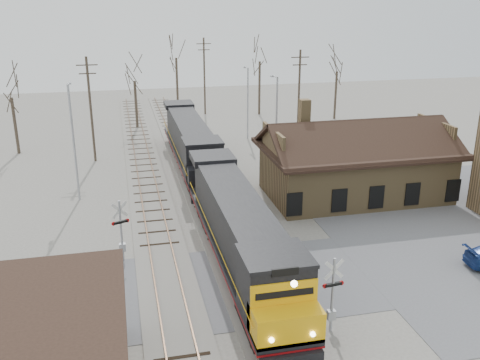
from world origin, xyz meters
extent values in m
plane|color=#9E998F|center=(0.00, 0.00, 0.00)|extent=(140.00, 140.00, 0.00)
cube|color=slate|center=(0.00, 0.00, 0.01)|extent=(60.00, 9.00, 0.03)
cube|color=slate|center=(18.00, 4.00, 0.02)|extent=(22.00, 26.00, 0.03)
cube|color=#9E998F|center=(0.00, 15.00, 0.06)|extent=(3.40, 90.00, 0.12)
cube|color=#473323|center=(-0.72, 15.00, 0.17)|extent=(0.08, 90.00, 0.14)
cube|color=#473323|center=(0.72, 15.00, 0.17)|extent=(0.08, 90.00, 0.14)
cube|color=#9E998F|center=(-4.50, 15.00, 0.06)|extent=(3.40, 90.00, 0.12)
cube|color=#473323|center=(-5.22, 15.00, 0.17)|extent=(0.08, 90.00, 0.14)
cube|color=#473323|center=(-3.78, 15.00, 0.17)|extent=(0.08, 90.00, 0.14)
cube|color=olive|center=(12.00, 12.00, 2.00)|extent=(14.00, 8.00, 4.00)
cube|color=black|center=(12.00, 12.00, 4.10)|extent=(15.20, 9.20, 0.30)
cube|color=black|center=(12.00, 9.70, 5.10)|extent=(15.00, 4.71, 2.66)
cube|color=black|center=(12.00, 14.30, 5.10)|extent=(15.00, 4.71, 2.66)
cube|color=olive|center=(8.00, 13.50, 6.80)|extent=(0.80, 0.80, 2.20)
cube|color=black|center=(0.00, -4.50, 0.56)|extent=(2.56, 4.10, 1.02)
cube|color=black|center=(0.00, 8.81, 0.56)|extent=(2.56, 4.10, 1.02)
cube|color=black|center=(0.00, 2.15, 1.38)|extent=(3.07, 20.48, 0.36)
cube|color=maroon|center=(0.00, 2.15, 1.16)|extent=(3.09, 20.48, 0.12)
cube|color=black|center=(0.00, 3.43, 2.97)|extent=(2.66, 14.85, 2.87)
cube|color=black|center=(0.00, -5.43, 2.97)|extent=(3.07, 2.87, 2.87)
cube|color=#EFAB0C|center=(0.00, -7.17, 2.10)|extent=(3.07, 1.84, 1.43)
cylinder|color=#FFF2CC|center=(0.00, -8.11, 4.51)|extent=(0.29, 0.10, 0.29)
cube|color=black|center=(0.00, 16.47, 0.56)|extent=(2.56, 4.10, 1.02)
cube|color=black|center=(0.00, 29.78, 0.56)|extent=(2.56, 4.10, 1.02)
cube|color=black|center=(0.00, 23.13, 1.38)|extent=(3.07, 20.48, 0.36)
cube|color=maroon|center=(0.00, 23.13, 1.16)|extent=(3.09, 20.48, 0.12)
cube|color=black|center=(0.00, 24.41, 2.97)|extent=(2.66, 14.85, 2.87)
cube|color=black|center=(0.00, 15.55, 2.97)|extent=(3.07, 2.87, 2.87)
cube|color=black|center=(0.00, 13.81, 2.10)|extent=(3.07, 1.84, 1.43)
cube|color=black|center=(0.00, 12.79, 0.56)|extent=(2.87, 0.25, 1.02)
cylinder|color=#A5A8AD|center=(2.93, -5.44, 1.99)|extent=(0.14, 0.14, 3.98)
cube|color=silver|center=(2.93, -5.44, 3.38)|extent=(1.04, 0.15, 1.04)
cube|color=silver|center=(2.93, -5.44, 3.38)|extent=(1.04, 0.15, 1.04)
cube|color=black|center=(2.93, -5.44, 2.59)|extent=(0.91, 0.25, 0.15)
cylinder|color=#B20C0C|center=(2.48, -5.48, 2.59)|extent=(0.25, 0.11, 0.24)
cylinder|color=#B20C0C|center=(3.37, -5.39, 2.59)|extent=(0.25, 0.11, 0.24)
cube|color=#A5A8AD|center=(2.93, -5.44, 0.89)|extent=(0.40, 0.30, 0.50)
cylinder|color=#A5A8AD|center=(-6.89, 4.44, 2.00)|extent=(0.14, 0.14, 4.01)
cube|color=silver|center=(-6.89, 4.44, 3.41)|extent=(0.99, 0.42, 1.05)
cube|color=silver|center=(-6.89, 4.44, 3.41)|extent=(0.99, 0.42, 1.05)
cube|color=black|center=(-6.89, 4.44, 2.61)|extent=(0.89, 0.47, 0.15)
cylinder|color=#B20C0C|center=(-6.47, 4.61, 2.61)|extent=(0.25, 0.16, 0.24)
cylinder|color=#B20C0C|center=(-7.31, 4.27, 2.61)|extent=(0.25, 0.16, 0.24)
cube|color=#A5A8AD|center=(-6.89, 4.44, 0.90)|extent=(0.40, 0.30, 0.50)
cylinder|color=#A5A8AD|center=(-10.12, 16.05, 4.68)|extent=(0.18, 0.18, 9.35)
cylinder|color=#A5A8AD|center=(-10.12, 16.95, 9.25)|extent=(0.12, 1.80, 0.12)
cube|color=#A5A8AD|center=(-10.12, 17.75, 9.15)|extent=(0.25, 0.50, 0.12)
cylinder|color=#A5A8AD|center=(7.61, 19.81, 4.42)|extent=(0.18, 0.18, 8.84)
cylinder|color=#A5A8AD|center=(7.61, 20.71, 8.74)|extent=(0.12, 1.80, 0.12)
cube|color=#A5A8AD|center=(7.61, 21.51, 8.64)|extent=(0.25, 0.50, 0.12)
cylinder|color=#A5A8AD|center=(7.90, 32.12, 4.07)|extent=(0.18, 0.18, 8.14)
cylinder|color=#A5A8AD|center=(7.90, 33.02, 8.04)|extent=(0.12, 1.80, 0.12)
cube|color=#A5A8AD|center=(7.90, 33.82, 7.94)|extent=(0.25, 0.50, 0.12)
cylinder|color=#382D23|center=(-9.12, 26.83, 5.14)|extent=(0.24, 0.24, 10.29)
cube|color=#382D23|center=(-9.12, 26.83, 9.49)|extent=(2.00, 0.10, 0.10)
cube|color=#382D23|center=(-9.12, 26.83, 8.69)|extent=(1.60, 0.10, 0.10)
cylinder|color=#382D23|center=(5.33, 46.62, 5.20)|extent=(0.24, 0.24, 10.39)
cube|color=#382D23|center=(5.33, 46.62, 9.59)|extent=(2.00, 0.10, 0.10)
cube|color=#382D23|center=(5.33, 46.62, 8.79)|extent=(1.60, 0.10, 0.10)
cylinder|color=#382D23|center=(12.87, 28.92, 5.13)|extent=(0.24, 0.24, 10.27)
cube|color=#382D23|center=(12.87, 28.92, 9.47)|extent=(2.00, 0.10, 0.10)
cube|color=#382D23|center=(12.87, 28.92, 8.67)|extent=(1.60, 0.10, 0.10)
cylinder|color=#382D23|center=(-17.04, 31.48, 2.94)|extent=(0.32, 0.32, 5.88)
cylinder|color=#382D23|center=(-4.35, 40.02, 2.94)|extent=(0.32, 0.32, 5.89)
cylinder|color=#382D23|center=(1.90, 49.84, 3.74)|extent=(0.32, 0.32, 7.47)
cylinder|color=#382D23|center=(12.65, 44.75, 3.64)|extent=(0.32, 0.32, 7.28)
cylinder|color=#382D23|center=(21.79, 39.69, 3.15)|extent=(0.32, 0.32, 6.31)
camera|label=1|loc=(-6.51, -26.43, 15.69)|focal=40.00mm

